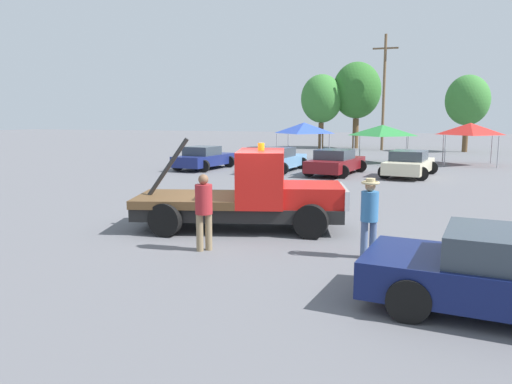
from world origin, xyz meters
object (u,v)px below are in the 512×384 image
tow_truck (251,196)px  canopy_tent_green (382,130)px  canopy_tent_blue (304,128)px  tree_left (357,91)px  utility_pole (384,90)px  canopy_tent_red (470,129)px  person_near_truck (369,211)px  person_at_hood (204,207)px  parked_car_maroon (336,162)px  parked_car_cream (409,164)px  tree_center (468,100)px  tree_right (322,99)px  parked_car_navy (204,158)px  parked_car_skyblue (277,160)px

tow_truck → canopy_tent_green: 21.00m
canopy_tent_blue → canopy_tent_green: (5.29, -0.28, -0.10)m
tree_left → utility_pole: (2.63, -2.05, -0.08)m
canopy_tent_blue → canopy_tent_red: bearing=1.1°
person_near_truck → person_at_hood: person_at_hood is taller
person_at_hood → canopy_tent_green: (2.22, 23.35, 1.11)m
tow_truck → parked_car_maroon: (0.09, 13.53, -0.28)m
person_at_hood → utility_pole: utility_pole is taller
tow_truck → parked_car_cream: 14.36m
person_at_hood → tree_center: size_ratio=0.27×
canopy_tent_green → tree_right: tree_right is taller
parked_car_maroon → canopy_tent_blue: bearing=34.0°
tree_center → canopy_tent_blue: bearing=-132.4°
tree_center → parked_car_cream: bearing=-101.7°
canopy_tent_green → tree_center: bearing=64.6°
parked_car_maroon → person_at_hood: bearing=-171.9°
person_at_hood → tree_left: bearing=-41.8°
parked_car_maroon → canopy_tent_green: size_ratio=1.51×
canopy_tent_blue → parked_car_cream: bearing=-45.5°
parked_car_cream → tree_right: (-8.55, 20.46, 3.98)m
parked_car_navy → tree_right: tree_right is taller
person_near_truck → person_at_hood: size_ratio=0.99×
tree_left → parked_car_cream: bearing=-75.9°
canopy_tent_blue → tree_left: size_ratio=0.38×
tree_right → tree_left: bearing=21.6°
parked_car_skyblue → canopy_tent_blue: 7.30m
person_near_truck → tree_center: (4.54, 35.42, 3.32)m
person_at_hood → canopy_tent_red: size_ratio=0.59×
tree_right → canopy_tent_green: bearing=-63.7°
person_near_truck → canopy_tent_red: bearing=-40.5°
parked_car_cream → canopy_tent_red: bearing=-15.3°
parked_car_navy → tree_left: bearing=-8.2°
tow_truck → canopy_tent_red: size_ratio=1.99×
parked_car_cream → parked_car_navy: bearing=99.6°
person_at_hood → utility_pole: (1.30, 35.95, 4.30)m
person_near_truck → canopy_tent_blue: bearing=-14.8°
parked_car_skyblue → canopy_tent_green: bearing=-32.3°
person_near_truck → parked_car_skyblue: person_near_truck is taller
person_near_truck → person_at_hood: bearing=67.9°
parked_car_maroon → tree_left: tree_left is taller
parked_car_skyblue → tree_right: size_ratio=0.73×
canopy_tent_green → parked_car_maroon: bearing=-103.9°
canopy_tent_blue → parked_car_navy: bearing=-120.0°
canopy_tent_green → tree_left: (-3.55, 14.64, 3.26)m
parked_car_cream → utility_pole: bearing=17.4°
parked_car_maroon → parked_car_navy: bearing=97.7°
parked_car_skyblue → parked_car_cream: 7.11m
person_near_truck → parked_car_cream: (0.45, 15.74, -0.39)m
parked_car_maroon → canopy_tent_blue: canopy_tent_blue is taller
tree_center → tree_left: bearing=168.2°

